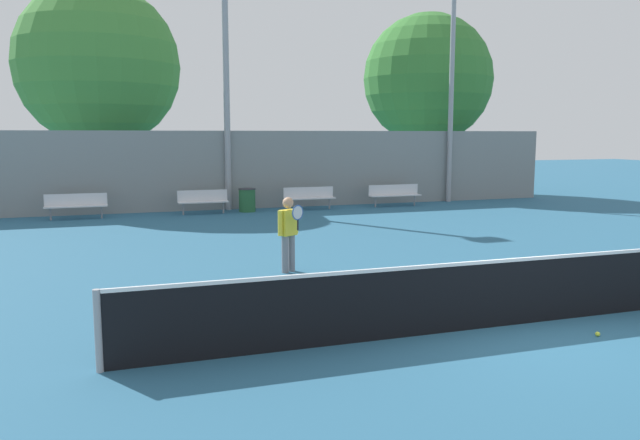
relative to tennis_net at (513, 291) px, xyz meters
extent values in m
plane|color=#285B7A|center=(0.00, 0.00, -0.52)|extent=(100.00, 100.00, 0.00)
cylinder|color=#99999E|center=(-5.87, 0.00, -0.01)|extent=(0.09, 0.09, 1.02)
cube|color=black|center=(0.00, 0.00, -0.03)|extent=(11.64, 0.03, 0.97)
cube|color=white|center=(0.00, 0.00, 0.48)|extent=(11.64, 0.04, 0.05)
cylinder|color=slate|center=(-2.29, 4.54, -0.13)|extent=(0.14, 0.14, 0.77)
cylinder|color=slate|center=(-2.12, 4.63, -0.13)|extent=(0.14, 0.14, 0.77)
cube|color=yellow|center=(-2.20, 4.59, 0.52)|extent=(0.40, 0.34, 0.53)
cylinder|color=yellow|center=(-2.40, 4.48, 0.53)|extent=(0.10, 0.10, 0.52)
cylinder|color=yellow|center=(-2.01, 4.69, 0.53)|extent=(0.10, 0.10, 0.52)
sphere|color=tan|center=(-2.20, 4.59, 0.93)|extent=(0.23, 0.23, 0.23)
cylinder|color=black|center=(-2.07, 4.34, 0.50)|extent=(0.03, 0.03, 0.22)
torus|color=#28519E|center=(-2.07, 4.34, 0.75)|extent=(0.29, 0.17, 0.31)
cylinder|color=silver|center=(-2.07, 4.34, 0.75)|extent=(0.24, 0.13, 0.27)
cube|color=silver|center=(-2.50, 14.71, -0.09)|extent=(1.79, 0.40, 0.04)
cylinder|color=gray|center=(-3.22, 14.71, -0.31)|extent=(0.06, 0.06, 0.41)
cylinder|color=gray|center=(-1.79, 14.71, -0.31)|extent=(0.06, 0.06, 0.41)
cube|color=silver|center=(-2.50, 14.89, 0.13)|extent=(1.79, 0.04, 0.40)
cube|color=silver|center=(5.08, 14.71, -0.09)|extent=(2.13, 0.40, 0.04)
cylinder|color=gray|center=(4.22, 14.71, -0.31)|extent=(0.06, 0.06, 0.41)
cylinder|color=gray|center=(5.93, 14.71, -0.31)|extent=(0.06, 0.06, 0.41)
cube|color=silver|center=(5.08, 14.89, 0.13)|extent=(2.13, 0.04, 0.40)
cube|color=silver|center=(-6.77, 14.71, -0.09)|extent=(2.01, 0.40, 0.04)
cylinder|color=gray|center=(-7.57, 14.71, -0.31)|extent=(0.06, 0.06, 0.41)
cylinder|color=gray|center=(-5.96, 14.71, -0.31)|extent=(0.06, 0.06, 0.41)
cube|color=silver|center=(-6.77, 14.89, 0.13)|extent=(2.01, 0.04, 0.40)
cube|color=silver|center=(1.51, 14.71, -0.09)|extent=(1.97, 0.40, 0.04)
cylinder|color=gray|center=(0.72, 14.71, -0.31)|extent=(0.06, 0.06, 0.41)
cylinder|color=gray|center=(2.30, 14.71, -0.31)|extent=(0.06, 0.06, 0.41)
cube|color=silver|center=(1.51, 14.89, 0.13)|extent=(1.97, 0.04, 0.40)
cylinder|color=#939399|center=(-1.40, 15.73, 3.90)|extent=(0.23, 0.23, 8.84)
cylinder|color=#939399|center=(8.03, 15.65, 4.18)|extent=(0.20, 0.20, 9.41)
cylinder|color=#235B33|center=(-0.87, 14.90, -0.11)|extent=(0.61, 0.61, 0.83)
cylinder|color=#333338|center=(-0.87, 14.90, 0.33)|extent=(0.64, 0.64, 0.04)
sphere|color=#D1E038|center=(0.82, -0.85, -0.49)|extent=(0.07, 0.07, 0.07)
cube|color=gray|center=(0.00, 15.85, 0.97)|extent=(25.03, 0.06, 2.98)
cylinder|color=brown|center=(-5.90, 20.06, 0.97)|extent=(0.41, 0.41, 2.98)
sphere|color=#428438|center=(-5.90, 20.06, 5.12)|extent=(6.65, 6.65, 6.65)
cylinder|color=brown|center=(8.89, 19.35, 0.98)|extent=(0.34, 0.34, 3.00)
sphere|color=#387A33|center=(8.89, 19.35, 4.93)|extent=(6.13, 6.13, 6.13)
camera|label=1|loc=(-5.66, -7.68, 2.33)|focal=35.00mm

